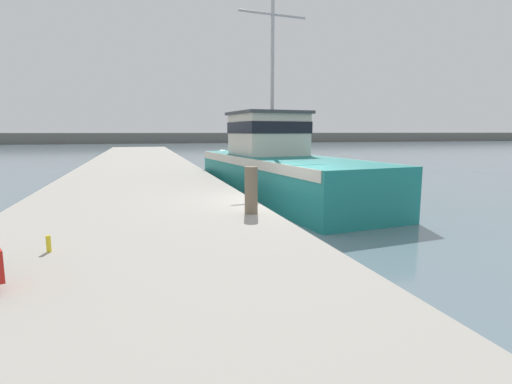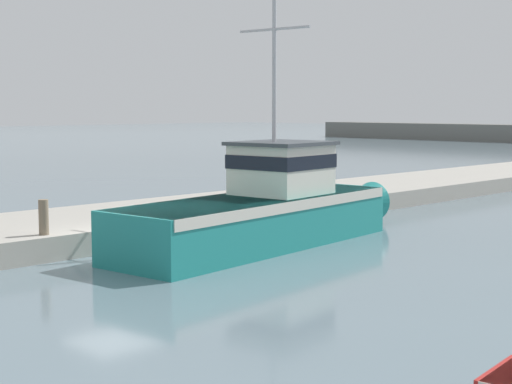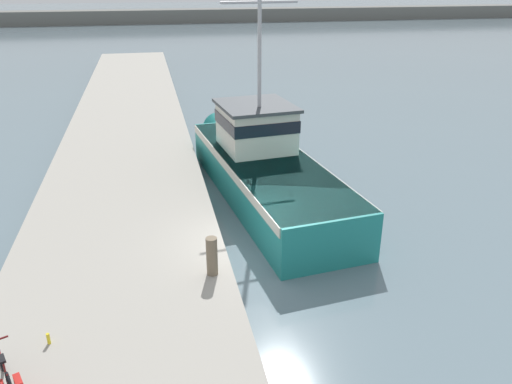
{
  "view_description": "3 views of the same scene",
  "coord_description": "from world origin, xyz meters",
  "views": [
    {
      "loc": [
        -3.66,
        -9.92,
        2.54
      ],
      "look_at": [
        -1.07,
        -0.97,
        1.13
      ],
      "focal_mm": 28.0,
      "sensor_mm": 36.0,
      "label": 1
    },
    {
      "loc": [
        19.19,
        -13.16,
        4.45
      ],
      "look_at": [
        0.36,
        5.58,
        1.6
      ],
      "focal_mm": 55.0,
      "sensor_mm": 36.0,
      "label": 2
    },
    {
      "loc": [
        -2.57,
        -12.5,
        7.83
      ],
      "look_at": [
        0.53,
        1.86,
        1.44
      ],
      "focal_mm": 35.0,
      "sensor_mm": 36.0,
      "label": 3
    }
  ],
  "objects": [
    {
      "name": "far_shoreline",
      "position": [
        30.0,
        83.43,
        1.14
      ],
      "size": [
        180.0,
        5.0,
        2.29
      ],
      "primitive_type": "cube",
      "color": "slate",
      "rests_on": "ground_plane"
    },
    {
      "name": "fishing_boat_main",
      "position": [
        1.46,
        5.0,
        1.2
      ],
      "size": [
        4.37,
        13.0,
        8.2
      ],
      "rotation": [
        0.0,
        0.0,
        0.11
      ],
      "color": "teal",
      "rests_on": "ground_plane"
    },
    {
      "name": "bicycle_touring",
      "position": [
        -5.55,
        -4.69,
        1.09
      ],
      "size": [
        0.85,
        1.67,
        0.75
      ],
      "rotation": [
        0.0,
        0.0,
        0.41
      ],
      "color": "black",
      "rests_on": "dock_pier"
    },
    {
      "name": "mooring_post",
      "position": [
        -1.35,
        -1.52,
        1.27
      ],
      "size": [
        0.29,
        0.29,
        1.04
      ],
      "primitive_type": "cylinder",
      "color": "#756651",
      "rests_on": "dock_pier"
    },
    {
      "name": "dock_pier",
      "position": [
        -3.78,
        0.0,
        0.37
      ],
      "size": [
        5.94,
        80.0,
        0.75
      ],
      "primitive_type": "cube",
      "color": "#A39E93",
      "rests_on": "ground_plane"
    },
    {
      "name": "water_bottle_on_curb",
      "position": [
        -5.05,
        -3.46,
        0.87
      ],
      "size": [
        0.07,
        0.07,
        0.25
      ],
      "primitive_type": "cylinder",
      "color": "yellow",
      "rests_on": "dock_pier"
    },
    {
      "name": "ground_plane",
      "position": [
        0.0,
        0.0,
        0.0
      ],
      "size": [
        320.0,
        320.0,
        0.0
      ],
      "primitive_type": "plane",
      "color": "slate"
    }
  ]
}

